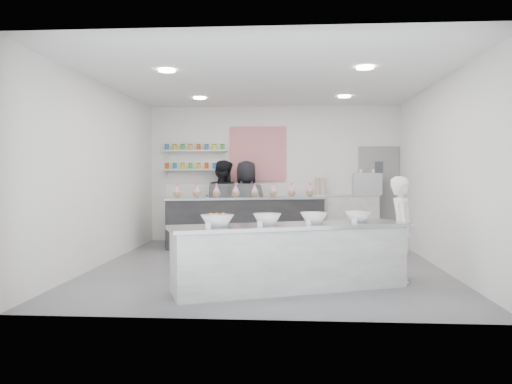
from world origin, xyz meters
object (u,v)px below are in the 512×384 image
espresso_machine (367,184)px  staff_left (223,202)px  woman_prep (402,229)px  staff_right (247,203)px  espresso_ledge (345,219)px  prep_counter (291,257)px  back_bar (245,222)px

espresso_machine → staff_left: size_ratio=0.33×
woman_prep → staff_right: (-2.48, 3.50, 0.16)m
staff_left → espresso_ledge: bearing=-153.1°
espresso_machine → staff_left: 3.14m
espresso_machine → staff_right: bearing=-173.3°
espresso_ledge → prep_counter: bearing=-105.0°
staff_left → prep_counter: bearing=132.1°
espresso_ledge → woman_prep: bearing=-84.4°
back_bar → prep_counter: bearing=-91.9°
back_bar → woman_prep: size_ratio=2.25×
staff_left → staff_right: 0.55m
prep_counter → staff_right: 4.23m
staff_left → staff_right: staff_left is taller
espresso_ledge → back_bar: bearing=-164.8°
prep_counter → staff_left: staff_left is taller
back_bar → espresso_ledge: (2.11, 0.58, 0.02)m
back_bar → staff_left: 0.76m
prep_counter → staff_right: (-0.93, 4.10, 0.47)m
espresso_ledge → woman_prep: 3.83m
back_bar → woman_prep: bearing=-68.1°
prep_counter → woman_prep: bearing=0.0°
back_bar → espresso_machine: (2.58, 0.58, 0.77)m
prep_counter → espresso_machine: (1.65, 4.41, 0.85)m
woman_prep → espresso_machine: bearing=5.8°
prep_counter → staff_right: size_ratio=1.75×
espresso_ledge → staff_left: bearing=-176.1°
woman_prep → staff_right: staff_right is taller
back_bar → espresso_ledge: espresso_ledge is taller
staff_left → back_bar: bearing=166.2°
staff_left → staff_right: size_ratio=1.00×
espresso_machine → prep_counter: bearing=-110.5°
espresso_ledge → woman_prep: size_ratio=0.97×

